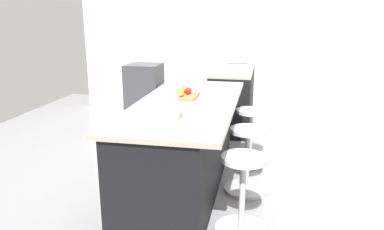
{
  "coord_description": "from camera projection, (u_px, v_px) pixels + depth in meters",
  "views": [
    {
      "loc": [
        3.78,
        0.51,
        1.75
      ],
      "look_at": [
        0.29,
        -0.17,
        0.77
      ],
      "focal_mm": 34.64,
      "sensor_mm": 36.0,
      "label": 1
    }
  ],
  "objects": [
    {
      "name": "sink_cabinet",
      "position": [
        235.0,
        91.0,
        6.39
      ],
      "size": [
        2.59,
        0.6,
        1.19
      ],
      "color": "black",
      "rests_on": "ground_plane"
    },
    {
      "name": "cutting_board",
      "position": [
        186.0,
        96.0,
        3.85
      ],
      "size": [
        0.36,
        0.24,
        0.02
      ],
      "primitive_type": "cube",
      "color": "olive",
      "rests_on": "kitchen_island"
    },
    {
      "name": "apple_yellow",
      "position": [
        180.0,
        93.0,
        3.77
      ],
      "size": [
        0.08,
        0.08,
        0.08
      ],
      "primitive_type": "sphere",
      "color": "gold",
      "rests_on": "cutting_board"
    },
    {
      "name": "apple_red",
      "position": [
        188.0,
        91.0,
        3.89
      ],
      "size": [
        0.07,
        0.07,
        0.07
      ],
      "primitive_type": "sphere",
      "color": "red",
      "rests_on": "cutting_board"
    },
    {
      "name": "stool_by_window",
      "position": [
        250.0,
        138.0,
        4.42
      ],
      "size": [
        0.44,
        0.44,
        0.67
      ],
      "color": "#B7B7BC",
      "rests_on": "ground_plane"
    },
    {
      "name": "apple_green",
      "position": [
        185.0,
        89.0,
        3.97
      ],
      "size": [
        0.08,
        0.08,
        0.08
      ],
      "primitive_type": "sphere",
      "color": "#609E2D",
      "rests_on": "cutting_board"
    },
    {
      "name": "water_bottle",
      "position": [
        175.0,
        107.0,
        2.96
      ],
      "size": [
        0.06,
        0.06,
        0.31
      ],
      "color": "silver",
      "rests_on": "kitchen_island"
    },
    {
      "name": "ground_plane",
      "position": [
        212.0,
        176.0,
        4.14
      ],
      "size": [
        7.46,
        7.46,
        0.0
      ],
      "primitive_type": "plane",
      "color": "gray"
    },
    {
      "name": "oven_range",
      "position": [
        144.0,
        88.0,
        6.7
      ],
      "size": [
        0.6,
        0.61,
        0.88
      ],
      "color": "#38383D",
      "rests_on": "ground_plane"
    },
    {
      "name": "stool_middle",
      "position": [
        247.0,
        162.0,
        3.71
      ],
      "size": [
        0.44,
        0.44,
        0.67
      ],
      "color": "#B7B7BC",
      "rests_on": "ground_plane"
    },
    {
      "name": "interior_partition_left",
      "position": [
        237.0,
        33.0,
        6.47
      ],
      "size": [
        0.12,
        5.69,
        2.85
      ],
      "color": "silver",
      "rests_on": "ground_plane"
    },
    {
      "name": "stool_near_camera",
      "position": [
        242.0,
        197.0,
        3.0
      ],
      "size": [
        0.44,
        0.44,
        0.67
      ],
      "color": "#B7B7BC",
      "rests_on": "ground_plane"
    },
    {
      "name": "kitchen_island",
      "position": [
        183.0,
        144.0,
        3.79
      ],
      "size": [
        2.36,
        0.97,
        0.91
      ],
      "color": "black",
      "rests_on": "ground_plane"
    }
  ]
}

